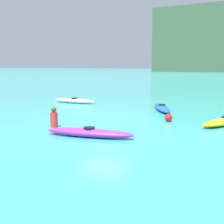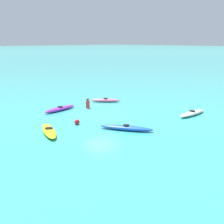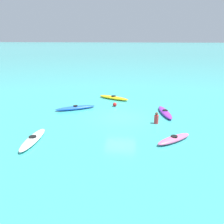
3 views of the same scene
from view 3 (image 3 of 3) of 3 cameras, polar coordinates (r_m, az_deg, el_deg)
name	(u,v)px [view 3 (image 3 of 3)]	position (r m, az deg, el deg)	size (l,w,h in m)	color
ground_plane	(121,118)	(18.20, 2.27, -1.41)	(600.00, 600.00, 0.00)	#38ADA8
kayak_pink	(174,139)	(14.58, 15.38, -6.57)	(2.30, 2.48, 0.37)	pink
kayak_white	(33,139)	(14.83, -19.34, -6.53)	(3.34, 0.80, 0.37)	white
kayak_blue	(75,108)	(20.42, -9.20, 1.05)	(2.26, 3.45, 0.37)	blue
kayak_yellow	(114,98)	(23.60, 0.40, 3.64)	(2.12, 3.43, 0.37)	yellow
kayak_purple	(165,112)	(19.47, 13.23, -0.07)	(3.48, 1.26, 0.37)	purple
buoy_red	(115,104)	(21.09, 0.70, 1.91)	(0.37, 0.37, 0.37)	red
person_near_shore	(156,119)	(17.15, 11.13, -1.64)	(0.44, 0.44, 0.88)	red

